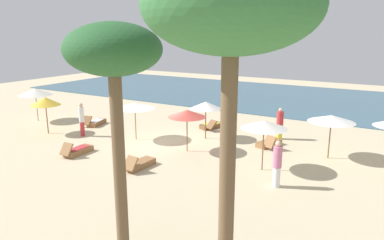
# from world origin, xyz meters

# --- Properties ---
(ground_plane) EXTENTS (60.00, 60.00, 0.00)m
(ground_plane) POSITION_xyz_m (0.00, 0.00, 0.00)
(ground_plane) COLOR beige
(ocean_water) EXTENTS (48.00, 16.00, 0.06)m
(ocean_water) POSITION_xyz_m (0.00, 17.00, 0.03)
(ocean_water) COLOR #3D6075
(ocean_water) RESTS_ON ground_plane
(umbrella_0) EXTENTS (2.19, 2.19, 2.09)m
(umbrella_0) POSITION_xyz_m (-2.01, -0.06, 1.93)
(umbrella_0) COLOR brown
(umbrella_0) RESTS_ON ground_plane
(umbrella_1) EXTENTS (1.98, 1.98, 2.22)m
(umbrella_1) POSITION_xyz_m (5.67, -0.87, 2.05)
(umbrella_1) COLOR brown
(umbrella_1) RESTS_ON ground_plane
(umbrella_2) EXTENTS (1.77, 1.77, 2.13)m
(umbrella_2) POSITION_xyz_m (1.30, 2.03, 1.92)
(umbrella_2) COLOR brown
(umbrella_2) RESTS_ON ground_plane
(umbrella_3) EXTENTS (1.91, 1.91, 2.14)m
(umbrella_3) POSITION_xyz_m (1.54, -0.38, 1.96)
(umbrella_3) COLOR brown
(umbrella_3) RESTS_ON ground_plane
(umbrella_4) EXTENTS (2.16, 2.16, 2.11)m
(umbrella_4) POSITION_xyz_m (7.89, 2.17, 1.94)
(umbrella_4) COLOR brown
(umbrella_4) RESTS_ON ground_plane
(umbrella_5) EXTENTS (1.72, 1.72, 2.19)m
(umbrella_5) POSITION_xyz_m (-7.29, -1.78, 1.95)
(umbrella_5) COLOR brown
(umbrella_5) RESTS_ON ground_plane
(umbrella_6) EXTENTS (2.20, 2.20, 2.22)m
(umbrella_6) POSITION_xyz_m (-10.53, -0.04, 1.99)
(umbrella_6) COLOR brown
(umbrella_6) RESTS_ON ground_plane
(lounger_0) EXTENTS (1.27, 1.79, 0.67)m
(lounger_0) POSITION_xyz_m (0.58, 4.16, 0.18)
(lounger_0) COLOR brown
(lounger_0) RESTS_ON ground_plane
(lounger_1) EXTENTS (0.67, 1.69, 0.72)m
(lounger_1) POSITION_xyz_m (-2.90, -3.52, 0.18)
(lounger_1) COLOR olive
(lounger_1) RESTS_ON ground_plane
(lounger_2) EXTENTS (1.12, 1.75, 0.73)m
(lounger_2) POSITION_xyz_m (4.86, 2.49, 0.17)
(lounger_2) COLOR olive
(lounger_2) RESTS_ON ground_plane
(lounger_3) EXTENTS (0.71, 1.72, 0.70)m
(lounger_3) POSITION_xyz_m (0.89, -3.42, 0.17)
(lounger_3) COLOR olive
(lounger_3) RESTS_ON ground_plane
(lounger_4) EXTENTS (1.02, 1.79, 0.69)m
(lounger_4) POSITION_xyz_m (-6.25, 1.06, 0.18)
(lounger_4) COLOR brown
(lounger_4) RESTS_ON ground_plane
(person_0) EXTENTS (0.46, 0.46, 1.79)m
(person_0) POSITION_xyz_m (4.92, 4.05, 0.90)
(person_0) COLOR yellow
(person_0) RESTS_ON ground_plane
(person_1) EXTENTS (0.40, 0.40, 1.87)m
(person_1) POSITION_xyz_m (6.75, -2.28, 0.95)
(person_1) COLOR white
(person_1) RESTS_ON ground_plane
(person_2) EXTENTS (0.39, 0.39, 1.95)m
(person_2) POSITION_xyz_m (-5.10, -1.12, 1.02)
(person_2) COLOR #BF3338
(person_2) RESTS_ON ground_plane
(palm_0) EXTENTS (2.38, 2.38, 6.13)m
(palm_0) POSITION_xyz_m (4.43, -8.53, 5.27)
(palm_0) COLOR brown
(palm_0) RESTS_ON ground_plane
(palm_2) EXTENTS (3.16, 3.16, 7.19)m
(palm_2) POSITION_xyz_m (7.79, -9.18, 6.21)
(palm_2) COLOR brown
(palm_2) RESTS_ON ground_plane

